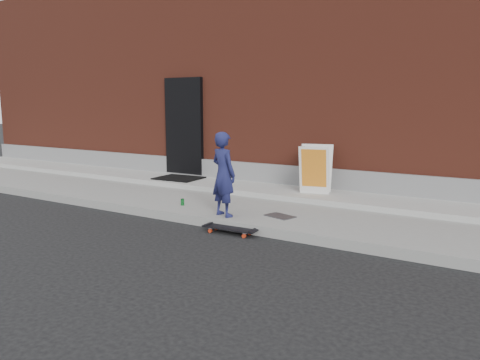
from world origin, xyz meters
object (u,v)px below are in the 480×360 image
Objects in this scene: pizza_sign at (316,169)px; soda_can at (182,202)px; skateboard at (230,229)px; child at (223,174)px.

pizza_sign is 2.58m from soda_can.
soda_can is (-1.42, 0.66, 0.13)m from skateboard.
child is 1.45× the size of pizza_sign.
child is 11.61× the size of soda_can.
skateboard is at bearing 150.84° from child.
pizza_sign is at bearing 46.87° from soda_can.
skateboard is at bearing -97.04° from pizza_sign.
child is 2.23m from pizza_sign.
pizza_sign is (0.68, 2.12, -0.11)m from child.
pizza_sign is at bearing -90.15° from child.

